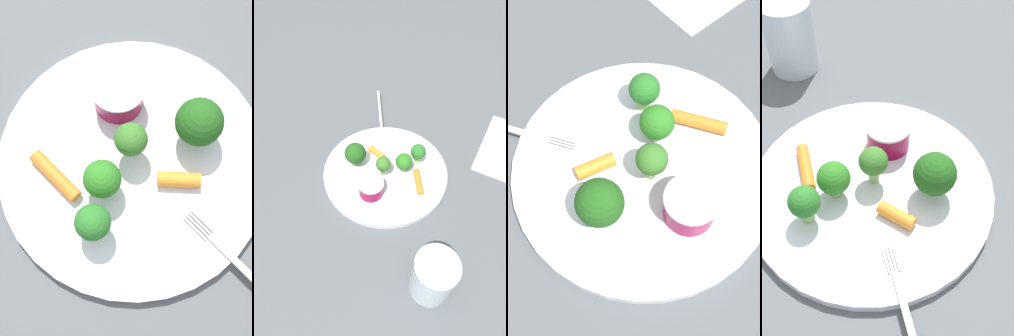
# 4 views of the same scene
# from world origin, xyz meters

# --- Properties ---
(ground_plane) EXTENTS (2.40, 2.40, 0.00)m
(ground_plane) POSITION_xyz_m (0.00, 0.00, 0.00)
(ground_plane) COLOR #52565A
(plate) EXTENTS (0.27, 0.27, 0.01)m
(plate) POSITION_xyz_m (0.00, 0.00, 0.01)
(plate) COLOR white
(plate) RESTS_ON ground_plane
(sauce_cup) EXTENTS (0.05, 0.05, 0.03)m
(sauce_cup) POSITION_xyz_m (0.06, 0.00, 0.03)
(sauce_cup) COLOR maroon
(sauce_cup) RESTS_ON plate
(broccoli_floret_0) EXTENTS (0.03, 0.03, 0.05)m
(broccoli_floret_0) POSITION_xyz_m (0.01, 0.00, 0.04)
(broccoli_floret_0) COLOR #94B371
(broccoli_floret_0) RESTS_ON plate
(broccoli_floret_1) EXTENTS (0.03, 0.03, 0.05)m
(broccoli_floret_1) POSITION_xyz_m (-0.06, 0.05, 0.04)
(broccoli_floret_1) COLOR #87BF66
(broccoli_floret_1) RESTS_ON plate
(broccoli_floret_2) EXTENTS (0.05, 0.05, 0.06)m
(broccoli_floret_2) POSITION_xyz_m (0.01, -0.07, 0.05)
(broccoli_floret_2) COLOR #86B46C
(broccoli_floret_2) RESTS_ON plate
(broccoli_floret_3) EXTENTS (0.04, 0.04, 0.05)m
(broccoli_floret_3) POSITION_xyz_m (-0.02, 0.03, 0.04)
(broccoli_floret_3) COLOR #8EAB74
(broccoli_floret_3) RESTS_ON plate
(carrot_stick_0) EXTENTS (0.06, 0.04, 0.01)m
(carrot_stick_0) POSITION_xyz_m (0.00, 0.08, 0.02)
(carrot_stick_0) COLOR orange
(carrot_stick_0) RESTS_ON plate
(carrot_stick_1) EXTENTS (0.03, 0.04, 0.01)m
(carrot_stick_1) POSITION_xyz_m (-0.03, -0.04, 0.02)
(carrot_stick_1) COLOR orange
(carrot_stick_1) RESTS_ON plate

